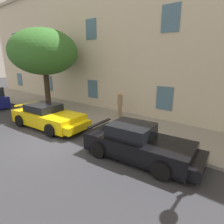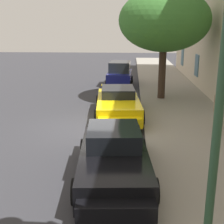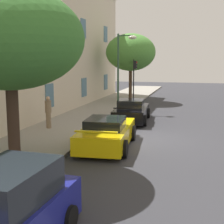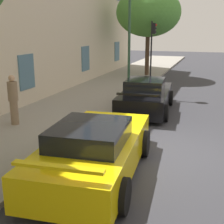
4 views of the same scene
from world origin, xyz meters
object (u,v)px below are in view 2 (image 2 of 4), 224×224
tree_midblock (164,21)px  pedestrian_admiring (218,111)px  sportscar_red_lead (118,105)px  street_lamp (194,44)px  sportscar_yellow_flank (114,160)px  hatchback_parked (120,75)px

tree_midblock → pedestrian_admiring: bearing=15.0°
sportscar_red_lead → street_lamp: 10.33m
sportscar_red_lead → sportscar_yellow_flank: bearing=1.5°
sportscar_red_lead → sportscar_yellow_flank: sportscar_yellow_flank is taller
street_lamp → pedestrian_admiring: (-7.35, 2.53, -2.94)m
sportscar_yellow_flank → hatchback_parked: size_ratio=1.33×
hatchback_parked → pedestrian_admiring: 11.46m
sportscar_red_lead → hatchback_parked: (-8.32, -0.26, 0.17)m
hatchback_parked → tree_midblock: tree_midblock is taller
sportscar_red_lead → hatchback_parked: bearing=-178.2°
tree_midblock → hatchback_parked: bearing=-149.7°
hatchback_parked → pedestrian_admiring: (10.63, 4.28, 0.24)m
street_lamp → pedestrian_admiring: size_ratio=3.17×
sportscar_red_lead → sportscar_yellow_flank: (6.23, 0.16, -0.01)m
sportscar_red_lead → hatchback_parked: 8.33m
sportscar_yellow_flank → pedestrian_admiring: size_ratio=2.78×
tree_midblock → street_lamp: 13.49m
sportscar_yellow_flank → hatchback_parked: 14.56m
pedestrian_admiring → tree_midblock: bearing=-165.0°
tree_midblock → sportscar_red_lead: bearing=-32.2°
hatchback_parked → street_lamp: bearing=5.6°
sportscar_red_lead → sportscar_yellow_flank: 6.24m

